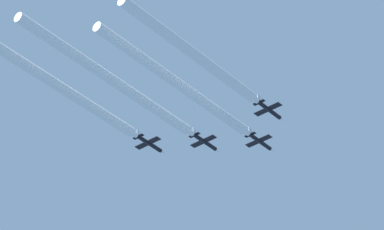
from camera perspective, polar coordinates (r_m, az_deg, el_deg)
The scene contains 8 objects.
jet_lead at distance 274.73m, azimuth 3.59°, elevation -1.41°, with size 7.35×10.71×2.57m.
jet_left_wingman at distance 272.68m, azimuth 0.70°, elevation -1.43°, with size 7.35×10.71×2.57m.
jet_right_wingman at distance 261.84m, azimuth 4.07°, elevation 0.25°, with size 7.35×10.71×2.57m.
jet_outer_left at distance 270.75m, azimuth -2.21°, elevation -1.51°, with size 7.35×10.71×2.57m.
smoke_trail_lead at distance 254.03m, azimuth -0.75°, elevation 1.64°, with size 2.49×54.19×2.49m.
smoke_trail_left_wingman at distance 251.91m, azimuth -4.21°, elevation 1.85°, with size 2.49×58.23×2.49m.
smoke_trail_right_wingman at distance 243.60m, azimuth 0.08°, elevation 3.20°, with size 2.49×47.07×2.49m.
smoke_trail_outer_left at distance 252.73m, azimuth -6.90°, elevation 1.47°, with size 2.49×52.40×2.49m.
Camera 1 is at (132.68, -179.87, 2.07)m, focal length 102.37 mm.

